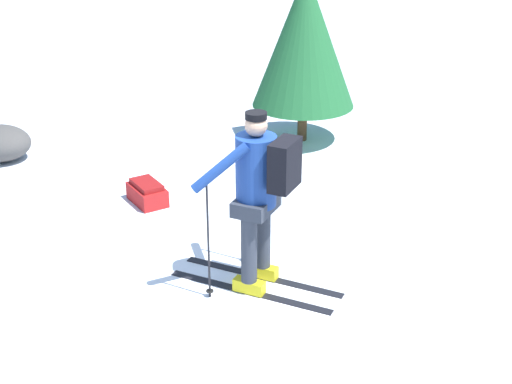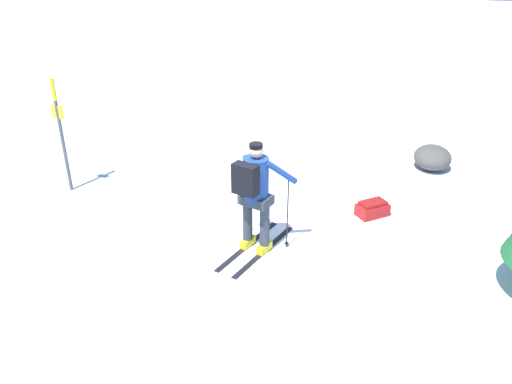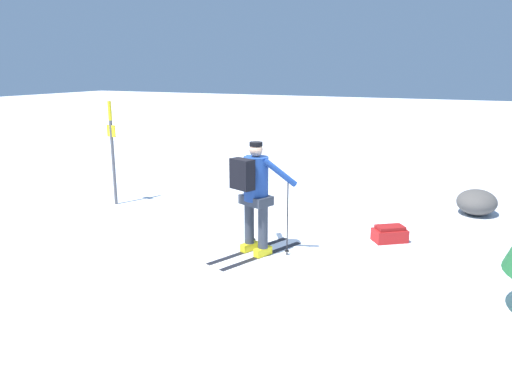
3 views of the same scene
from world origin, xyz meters
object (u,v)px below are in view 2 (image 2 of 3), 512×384
object	(u,v)px
trail_marker	(60,126)
rock_boulder	(432,157)
dropped_backpack	(372,209)
skier	(255,190)

from	to	relation	value
trail_marker	rock_boulder	world-z (taller)	trail_marker
dropped_backpack	trail_marker	xyz separation A→B (m)	(0.12, -5.62, 1.14)
skier	rock_boulder	distance (m)	4.87
skier	dropped_backpack	xyz separation A→B (m)	(-1.46, 1.76, -0.89)
dropped_backpack	rock_boulder	size ratio (longest dim) A/B	0.70
trail_marker	rock_boulder	distance (m)	7.33
trail_marker	dropped_backpack	bearing A→B (deg)	91.25
dropped_backpack	rock_boulder	world-z (taller)	rock_boulder
trail_marker	skier	bearing A→B (deg)	70.89
skier	rock_boulder	size ratio (longest dim) A/B	1.96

